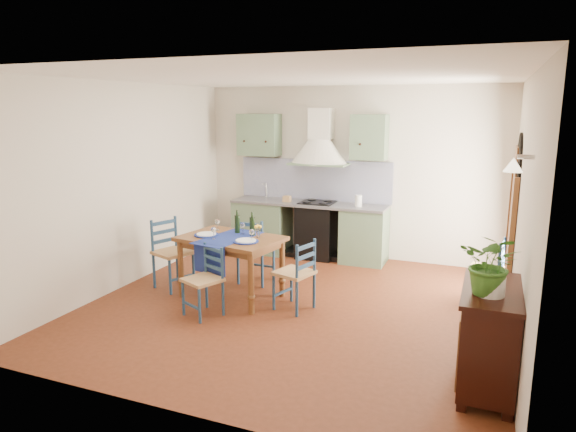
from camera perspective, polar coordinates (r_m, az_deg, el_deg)
The scene contains 13 objects.
floor at distance 6.56m, azimuth 0.79°, elevation -10.00°, with size 5.00×5.00×0.00m, color #4A2110.
back_wall at distance 8.52m, azimuth 3.39°, elevation 2.45°, with size 5.00×0.96×2.80m.
right_wall at distance 6.08m, azimuth 24.40°, elevation 0.29°, with size 0.26×5.00×2.80m.
left_wall at distance 7.43m, azimuth -17.51°, elevation 3.26°, with size 0.04×5.00×2.80m, color beige.
ceiling at distance 6.10m, azimuth 0.87°, elevation 15.26°, with size 5.00×5.00×0.01m, color white.
dining_table at distance 6.70m, azimuth -6.36°, elevation -3.13°, with size 1.40×1.09×1.13m.
chair_near at distance 6.25m, azimuth -9.25°, elevation -7.03°, with size 0.52×0.52×0.85m.
chair_far at distance 7.27m, azimuth -3.70°, elevation -3.74°, with size 0.45×0.45×0.95m.
chair_left at distance 7.25m, azimuth -12.81°, elevation -3.99°, with size 0.58×0.58×0.96m.
chair_right at distance 6.31m, azimuth 0.90°, elevation -6.45°, with size 0.52×0.52×0.89m.
chair_spare at distance 6.98m, azimuth 21.36°, elevation -5.64°, with size 0.46×0.46×0.86m.
sideboard at distance 4.92m, azimuth 21.40°, elevation -12.18°, with size 0.50×1.05×0.94m.
potted_plant at distance 4.53m, azimuth 21.70°, elevation -4.99°, with size 0.48×0.41×0.53m, color #346921.
Camera 1 is at (2.17, -5.68, 2.45)m, focal length 32.00 mm.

